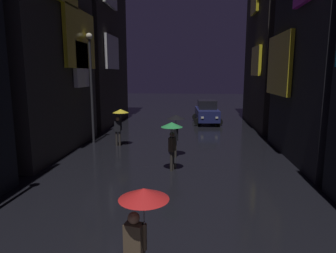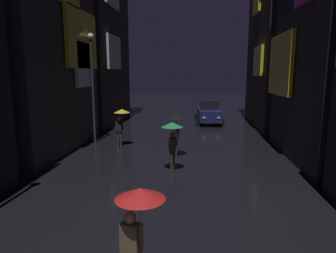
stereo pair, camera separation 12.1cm
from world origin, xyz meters
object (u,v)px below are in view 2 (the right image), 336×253
Objects in this scene: pedestrian_midstreet_left_red at (137,212)px; pedestrian_far_right_green at (172,133)px; car_distant at (209,112)px; pedestrian_foreground_left_black at (176,124)px; streetlamp_left_far at (92,77)px; pedestrian_near_crossing_yellow at (121,117)px.

pedestrian_midstreet_left_red and pedestrian_far_right_green have the same top height.
car_distant is (1.95, 12.74, -0.74)m from pedestrian_far_right_green.
pedestrian_foreground_left_black is at bearing 89.81° from pedestrian_far_right_green.
pedestrian_foreground_left_black is 10.77m from car_distant.
streetlamp_left_far is at bearing 112.65° from pedestrian_midstreet_left_red.
pedestrian_near_crossing_yellow is 2.90m from streetlamp_left_far.
pedestrian_foreground_left_black is at bearing -32.15° from pedestrian_near_crossing_yellow.
pedestrian_midstreet_left_red is 7.26m from pedestrian_far_right_green.
pedestrian_far_right_green reaches higher than car_distant.
pedestrian_near_crossing_yellow is 1.00× the size of pedestrian_far_right_green.
pedestrian_near_crossing_yellow is 1.00× the size of pedestrian_foreground_left_black.
pedestrian_near_crossing_yellow is 0.33× the size of streetlamp_left_far.
pedestrian_far_right_green is (-0.00, 7.26, 0.00)m from pedestrian_midstreet_left_red.
pedestrian_near_crossing_yellow is 10.00m from car_distant.
pedestrian_near_crossing_yellow reaches higher than car_distant.
pedestrian_near_crossing_yellow is 11.96m from pedestrian_midstreet_left_red.
streetlamp_left_far is (-6.99, -7.91, 2.97)m from car_distant.
pedestrian_far_right_green and pedestrian_foreground_left_black have the same top height.
pedestrian_midstreet_left_red is at bearing -74.12° from pedestrian_near_crossing_yellow.
pedestrian_near_crossing_yellow is at bearing 127.67° from pedestrian_far_right_green.
car_distant is 10.97m from streetlamp_left_far.
pedestrian_far_right_green is 0.50× the size of car_distant.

